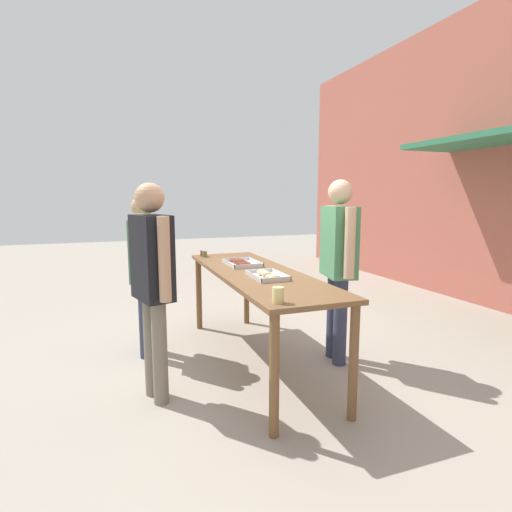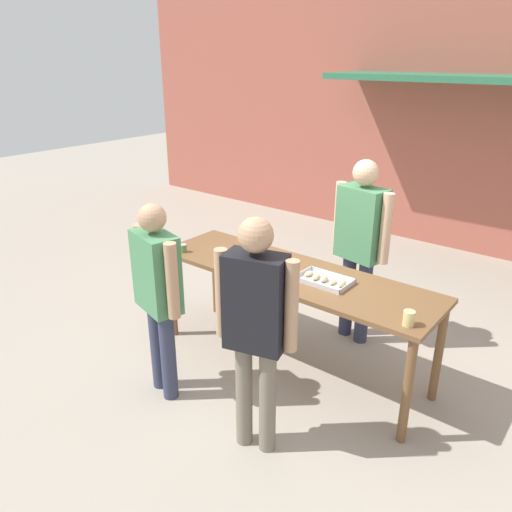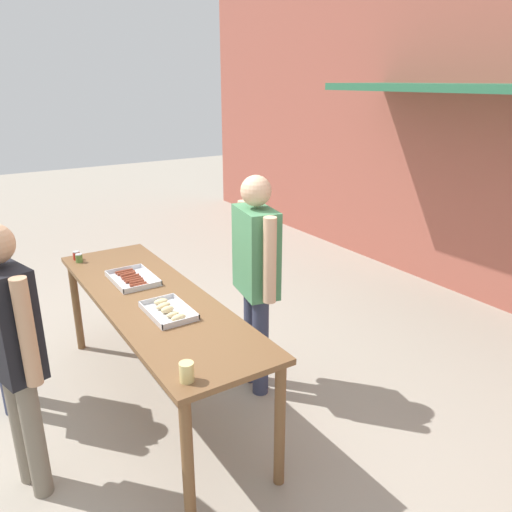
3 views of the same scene
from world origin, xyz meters
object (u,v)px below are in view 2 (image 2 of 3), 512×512
Objects in this scene: food_tray_sausages at (256,260)px; beer_cup at (409,318)px; person_customer_holding_hotdog at (158,287)px; condiment_jar_ketchup at (183,248)px; condiment_jar_mustard at (177,246)px; person_customer_with_cup at (256,318)px; person_server_behind_table at (360,237)px; food_tray_buns at (325,280)px.

beer_cup is (1.55, -0.24, 0.04)m from food_tray_sausages.
condiment_jar_ketchup is at bearing -42.41° from person_customer_holding_hotdog.
person_customer_with_cup is at bearing -25.56° from condiment_jar_mustard.
food_tray_sausages is 6.05× the size of condiment_jar_mustard.
food_tray_sausages is 1.29m from person_customer_with_cup.
food_tray_sausages is 1.02m from person_server_behind_table.
person_customer_with_cup is at bearing -51.43° from food_tray_sausages.
condiment_jar_mustard is 1.74m from person_server_behind_table.
person_customer_with_cup is at bearing -85.71° from food_tray_buns.
beer_cup is 0.07× the size of person_customer_holding_hotdog.
person_customer_holding_hotdog is at bearing -16.68° from person_customer_with_cup.
condiment_jar_ketchup is 1.67m from person_server_behind_table.
condiment_jar_mustard is at bearing -41.41° from person_customer_with_cup.
person_customer_holding_hotdog is 0.94× the size of person_customer_with_cup.
person_server_behind_table reaches higher than food_tray_sausages.
beer_cup is 0.06× the size of person_server_behind_table.
person_server_behind_table is (1.30, 1.05, 0.11)m from condiment_jar_ketchup.
food_tray_buns is 0.81m from person_server_behind_table.
food_tray_sausages is 0.81m from condiment_jar_mustard.
condiment_jar_ketchup is 1.66m from person_customer_with_cup.
condiment_jar_mustard is at bearing -37.84° from person_customer_holding_hotdog.
beer_cup is at bearing -150.47° from person_customer_with_cup.
condiment_jar_mustard is at bearing -131.95° from person_server_behind_table.
food_tray_sausages is at bearing -67.28° from person_customer_with_cup.
person_customer_with_cup reaches higher than condiment_jar_ketchup.
condiment_jar_ketchup is 0.70× the size of beer_cup.
food_tray_buns is 1.42m from condiment_jar_ketchup.
person_customer_holding_hotdog is at bearing -52.35° from condiment_jar_mustard.
food_tray_sausages is at bearing 18.48° from condiment_jar_mustard.
condiment_jar_mustard reaches higher than food_tray_buns.
condiment_jar_ketchup is 0.04× the size of person_server_behind_table.
condiment_jar_ketchup is (0.09, 0.00, 0.00)m from condiment_jar_mustard.
food_tray_sausages is 6.05× the size of condiment_jar_ketchup.
person_server_behind_table reaches higher than person_customer_with_cup.
food_tray_buns is 5.60× the size of condiment_jar_ketchup.
beer_cup is at bearing 0.26° from condiment_jar_mustard.
person_server_behind_table reaches higher than person_customer_holding_hotdog.
food_tray_buns is at bearing 163.34° from beer_cup.
condiment_jar_ketchup is (-1.40, -0.26, 0.02)m from food_tray_buns.
food_tray_sausages is at bearing -117.25° from person_server_behind_table.
person_customer_holding_hotdog is (-0.92, -0.99, 0.04)m from food_tray_buns.
person_server_behind_table reaches higher than beer_cup.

